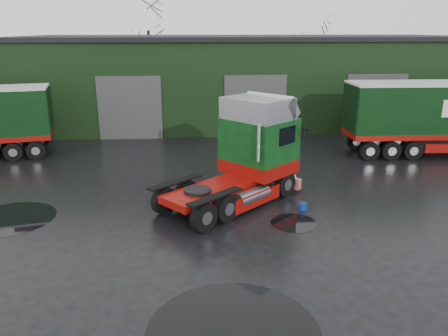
# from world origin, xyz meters

# --- Properties ---
(ground) EXTENTS (100.00, 100.00, 0.00)m
(ground) POSITION_xyz_m (0.00, 0.00, 0.00)
(ground) COLOR black
(warehouse) EXTENTS (32.40, 12.40, 6.30)m
(warehouse) POSITION_xyz_m (2.00, 20.00, 3.16)
(warehouse) COLOR black
(warehouse) RESTS_ON ground
(hero_tractor) EXTENTS (6.96, 6.62, 4.20)m
(hero_tractor) POSITION_xyz_m (-0.77, 2.44, 2.10)
(hero_tractor) COLOR #0C3913
(hero_tractor) RESTS_ON ground
(wash_bucket) EXTENTS (0.39, 0.39, 0.28)m
(wash_bucket) POSITION_xyz_m (2.13, 1.67, 0.14)
(wash_bucket) COLOR #082BAD
(wash_bucket) RESTS_ON ground
(tree_back_a) EXTENTS (4.40, 4.40, 9.50)m
(tree_back_a) POSITION_xyz_m (-6.00, 30.00, 4.75)
(tree_back_a) COLOR black
(tree_back_a) RESTS_ON ground
(tree_back_b) EXTENTS (4.40, 4.40, 7.50)m
(tree_back_b) POSITION_xyz_m (10.00, 30.00, 3.75)
(tree_back_b) COLOR black
(tree_back_b) RESTS_ON ground
(puddle_0) EXTENTS (4.16, 4.16, 0.01)m
(puddle_0) POSITION_xyz_m (-1.31, -5.37, 0.00)
(puddle_0) COLOR black
(puddle_0) RESTS_ON ground
(puddle_1) EXTENTS (1.71, 1.71, 0.01)m
(puddle_1) POSITION_xyz_m (1.50, 0.47, 0.00)
(puddle_1) COLOR black
(puddle_1) RESTS_ON ground
(puddle_2) EXTENTS (3.29, 3.29, 0.01)m
(puddle_2) POSITION_xyz_m (-9.03, 1.69, 0.00)
(puddle_2) COLOR black
(puddle_2) RESTS_ON ground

